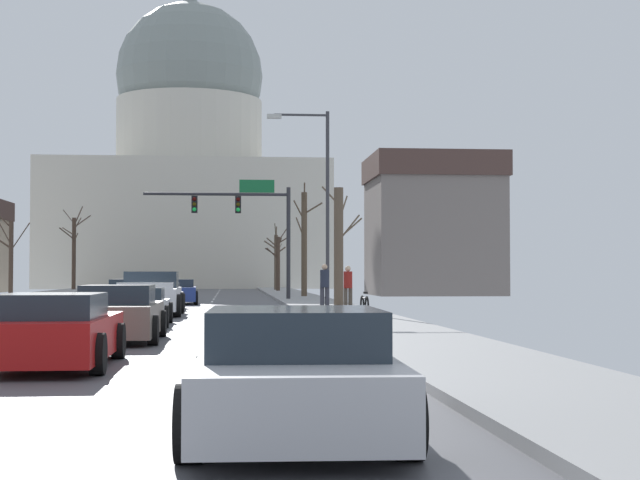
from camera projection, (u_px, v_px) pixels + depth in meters
name	position (u px, v px, depth m)	size (l,w,h in m)	color
ground	(103.00, 316.00, 34.34)	(20.00, 180.00, 0.20)	#515156
signal_gantry	(247.00, 214.00, 52.75)	(7.91, 0.41, 6.45)	#28282D
street_lamp_right	(319.00, 191.00, 37.57)	(2.42, 0.24, 7.64)	#333338
capitol_building	(189.00, 173.00, 104.77)	(28.92, 22.28, 33.03)	beige
sedan_near_00	(177.00, 292.00, 48.15)	(2.18, 4.30, 1.23)	navy
sedan_near_01	(161.00, 297.00, 40.95)	(2.05, 4.46, 1.12)	silver
pickup_truck_near_02	(150.00, 295.00, 35.42)	(2.37, 5.23, 1.59)	silver
sedan_near_03	(136.00, 307.00, 28.48)	(2.07, 4.65, 1.11)	silver
sedan_near_04	(119.00, 315.00, 21.97)	(1.96, 4.51, 1.27)	#6B6056
sedan_near_05	(55.00, 332.00, 15.92)	(1.98, 4.60, 1.21)	#B71414
sedan_near_06	(294.00, 375.00, 9.25)	(2.11, 4.30, 1.20)	silver
sedan_oncoming_00	(125.00, 290.00, 57.46)	(2.19, 4.40, 1.17)	#9EA3A8
sedan_oncoming_01	(140.00, 287.00, 69.11)	(2.14, 4.76, 1.21)	silver
sedan_oncoming_02	(153.00, 285.00, 77.54)	(2.08, 4.66, 1.21)	navy
flank_building_03	(433.00, 225.00, 68.07)	(8.91, 8.59, 9.69)	slate
bare_tree_00	(278.00, 261.00, 76.91)	(1.97, 2.20, 5.15)	#423328
bare_tree_01	(74.00, 250.00, 83.17)	(2.45, 1.92, 7.14)	#423328
bare_tree_02	(339.00, 246.00, 40.45)	(1.71, 1.69, 5.11)	brown
bare_tree_04	(276.00, 259.00, 80.84)	(1.81, 2.60, 5.48)	brown
bare_tree_06	(304.00, 242.00, 58.77)	(1.68, 2.48, 6.77)	#4C3D2D
bare_tree_07	(11.00, 256.00, 58.10)	(2.05, 1.37, 4.96)	#423328
pedestrian_00	(348.00, 285.00, 38.05)	(0.35, 0.34, 1.68)	#4C4238
pedestrian_01	(325.00, 284.00, 36.95)	(0.35, 0.34, 1.74)	#33333D
bicycle_parked	(365.00, 307.00, 30.33)	(0.12, 1.77, 0.85)	black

